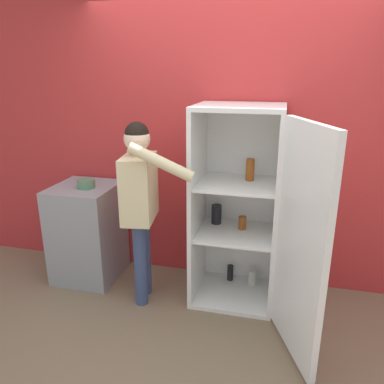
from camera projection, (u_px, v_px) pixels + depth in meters
ground_plane at (202, 336)px, 2.85m from camera, size 12.00×12.00×0.00m
wall_back at (227, 147)px, 3.36m from camera, size 7.00×0.06×2.55m
refrigerator at (249, 213)px, 3.02m from camera, size 1.00×1.27×1.68m
person at (140, 193)px, 3.04m from camera, size 0.65×0.55×1.56m
counter at (88, 232)px, 3.58m from camera, size 0.57×0.60×0.92m
bowl at (86, 184)px, 3.38m from camera, size 0.16×0.16×0.08m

